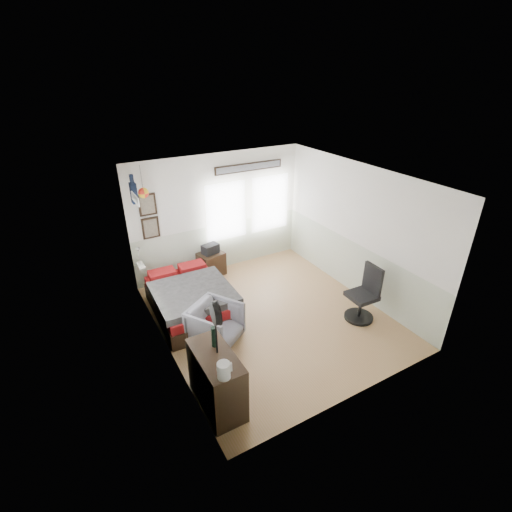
{
  "coord_description": "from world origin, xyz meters",
  "views": [
    {
      "loc": [
        -3.11,
        -4.93,
        4.31
      ],
      "look_at": [
        -0.1,
        0.4,
        1.15
      ],
      "focal_mm": 26.0,
      "sensor_mm": 36.0,
      "label": 1
    }
  ],
  "objects_px": {
    "armchair": "(215,324)",
    "nightstand": "(211,264)",
    "dresser": "(217,380)",
    "task_chair": "(364,298)",
    "bed": "(191,299)"
  },
  "relations": [
    {
      "from": "task_chair",
      "to": "bed",
      "type": "bearing_deg",
      "value": 149.78
    },
    {
      "from": "nightstand",
      "to": "task_chair",
      "type": "height_order",
      "value": "task_chair"
    },
    {
      "from": "armchair",
      "to": "bed",
      "type": "bearing_deg",
      "value": 61.22
    },
    {
      "from": "nightstand",
      "to": "task_chair",
      "type": "xyz_separation_m",
      "value": [
        1.83,
        -2.93,
        0.17
      ]
    },
    {
      "from": "dresser",
      "to": "nightstand",
      "type": "xyz_separation_m",
      "value": [
        1.4,
        3.44,
        -0.18
      ]
    },
    {
      "from": "bed",
      "to": "armchair",
      "type": "distance_m",
      "value": 1.03
    },
    {
      "from": "bed",
      "to": "dresser",
      "type": "xyz_separation_m",
      "value": [
        -0.46,
        -2.27,
        0.15
      ]
    },
    {
      "from": "bed",
      "to": "dresser",
      "type": "height_order",
      "value": "dresser"
    },
    {
      "from": "armchair",
      "to": "nightstand",
      "type": "relative_size",
      "value": 1.45
    },
    {
      "from": "armchair",
      "to": "nightstand",
      "type": "xyz_separation_m",
      "value": [
        0.87,
        2.19,
        -0.09
      ]
    },
    {
      "from": "nightstand",
      "to": "task_chair",
      "type": "bearing_deg",
      "value": -68.61
    },
    {
      "from": "dresser",
      "to": "nightstand",
      "type": "bearing_deg",
      "value": 67.89
    },
    {
      "from": "nightstand",
      "to": "task_chair",
      "type": "relative_size",
      "value": 0.5
    },
    {
      "from": "bed",
      "to": "task_chair",
      "type": "relative_size",
      "value": 1.8
    },
    {
      "from": "bed",
      "to": "dresser",
      "type": "distance_m",
      "value": 2.32
    }
  ]
}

